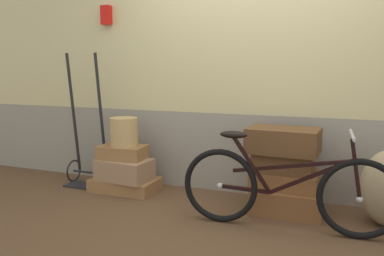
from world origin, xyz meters
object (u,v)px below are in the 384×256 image
at_px(suitcase_4, 285,179).
at_px(bicycle, 285,189).
at_px(suitcase_2, 123,152).
at_px(suitcase_6, 283,141).
at_px(suitcase_1, 125,170).
at_px(luggage_trolley, 87,152).
at_px(suitcase_3, 287,201).
at_px(suitcase_0, 125,184).
at_px(suitcase_5, 284,162).
at_px(wicker_basket, 124,132).

bearing_deg(suitcase_4, bicycle, -79.26).
xyz_separation_m(suitcase_2, suitcase_6, (1.61, 0.00, 0.23)).
bearing_deg(suitcase_6, suitcase_1, -175.59).
bearing_deg(luggage_trolley, suitcase_4, -1.29).
xyz_separation_m(suitcase_6, luggage_trolley, (-2.09, 0.07, -0.28)).
height_order(suitcase_3, suitcase_4, suitcase_4).
bearing_deg(suitcase_0, suitcase_4, 0.19).
bearing_deg(suitcase_1, suitcase_2, 147.27).
distance_m(suitcase_1, suitcase_5, 1.59).
height_order(suitcase_1, suitcase_2, suitcase_2).
distance_m(suitcase_5, bicycle, 0.46).
bearing_deg(suitcase_3, suitcase_6, 160.45).
bearing_deg(suitcase_4, luggage_trolley, -178.75).
bearing_deg(suitcase_5, suitcase_3, -41.72).
height_order(suitcase_0, suitcase_5, suitcase_5).
distance_m(suitcase_3, bicycle, 0.46).
bearing_deg(wicker_basket, suitcase_4, 0.95).
relative_size(suitcase_6, wicker_basket, 2.09).
xyz_separation_m(suitcase_3, suitcase_5, (-0.04, 0.04, 0.34)).
bearing_deg(wicker_basket, suitcase_2, 175.16).
xyz_separation_m(suitcase_0, suitcase_1, (0.02, -0.04, 0.17)).
bearing_deg(suitcase_6, suitcase_4, 46.96).
height_order(suitcase_1, wicker_basket, wicker_basket).
height_order(suitcase_0, suitcase_6, suitcase_6).
height_order(suitcase_4, luggage_trolley, luggage_trolley).
xyz_separation_m(suitcase_2, bicycle, (1.69, -0.41, -0.08)).
height_order(suitcase_0, bicycle, bicycle).
bearing_deg(suitcase_1, suitcase_0, 127.04).
bearing_deg(wicker_basket, suitcase_0, 134.58).
bearing_deg(suitcase_3, suitcase_5, 135.47).
relative_size(suitcase_4, wicker_basket, 1.98).
xyz_separation_m(wicker_basket, bicycle, (1.67, -0.41, -0.29)).
bearing_deg(suitcase_4, suitcase_2, -176.59).
bearing_deg(luggage_trolley, suitcase_5, -1.26).
bearing_deg(suitcase_0, suitcase_3, -1.17).
relative_size(suitcase_2, suitcase_5, 0.91).
bearing_deg(suitcase_4, suitcase_3, -53.65).
bearing_deg(suitcase_1, suitcase_4, 6.78).
relative_size(suitcase_0, luggage_trolley, 0.47).
height_order(suitcase_2, wicker_basket, wicker_basket).
height_order(suitcase_2, suitcase_5, suitcase_5).
bearing_deg(bicycle, wicker_basket, 166.25).
height_order(suitcase_2, suitcase_6, suitcase_6).
xyz_separation_m(suitcase_1, suitcase_2, (-0.03, 0.03, 0.17)).
height_order(suitcase_0, suitcase_3, suitcase_3).
bearing_deg(bicycle, suitcase_3, 95.29).
xyz_separation_m(suitcase_1, luggage_trolley, (-0.52, 0.10, 0.13)).
bearing_deg(suitcase_1, suitcase_6, 5.98).
distance_m(wicker_basket, luggage_trolley, 0.58).
xyz_separation_m(suitcase_2, wicker_basket, (0.02, -0.00, 0.21)).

